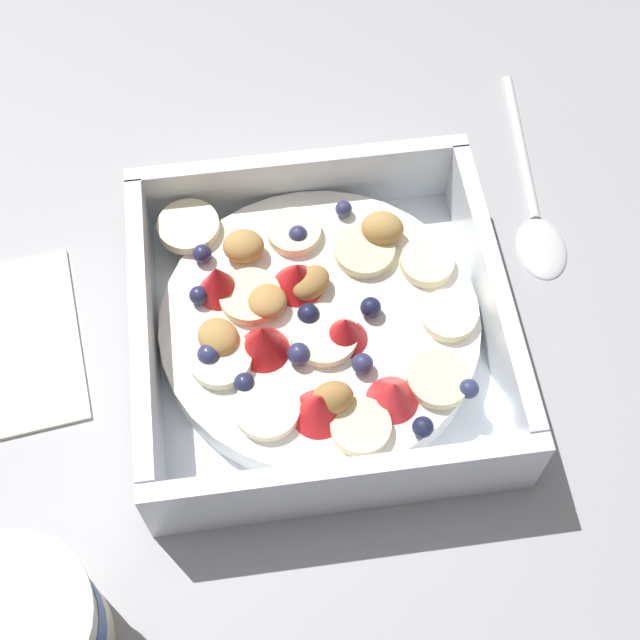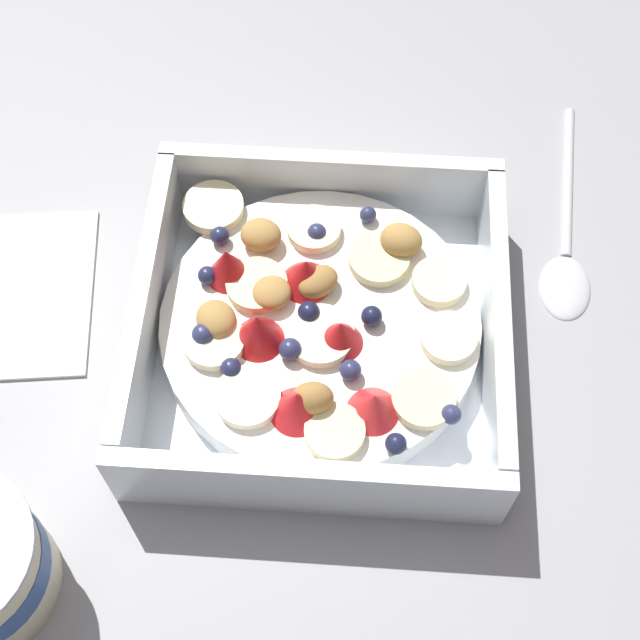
{
  "view_description": "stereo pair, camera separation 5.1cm",
  "coord_description": "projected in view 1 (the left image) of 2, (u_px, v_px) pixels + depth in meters",
  "views": [
    {
      "loc": [
        0.02,
        0.26,
        0.48
      ],
      "look_at": [
        -0.02,
        0.0,
        0.03
      ],
      "focal_mm": 50.64,
      "sensor_mm": 36.0,
      "label": 1
    },
    {
      "loc": [
        -0.03,
        0.26,
        0.48
      ],
      "look_at": [
        -0.02,
        0.0,
        0.03
      ],
      "focal_mm": 50.64,
      "sensor_mm": 36.0,
      "label": 2
    }
  ],
  "objects": [
    {
      "name": "ground_plane",
      "position": [
        295.0,
        346.0,
        0.54
      ],
      "size": [
        2.4,
        2.4,
        0.0
      ],
      "primitive_type": "plane",
      "color": "#9E9EA3"
    },
    {
      "name": "spoon",
      "position": [
        536.0,
        212.0,
        0.59
      ],
      "size": [
        0.04,
        0.17,
        0.01
      ],
      "color": "silver",
      "rests_on": "ground"
    },
    {
      "name": "fruit_bowl",
      "position": [
        318.0,
        329.0,
        0.52
      ],
      "size": [
        0.21,
        0.21,
        0.06
      ],
      "color": "white",
      "rests_on": "ground"
    },
    {
      "name": "yogurt_cup",
      "position": [
        19.0,
        635.0,
        0.43
      ],
      "size": [
        0.08,
        0.08,
        0.06
      ],
      "color": "beige",
      "rests_on": "ground"
    }
  ]
}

